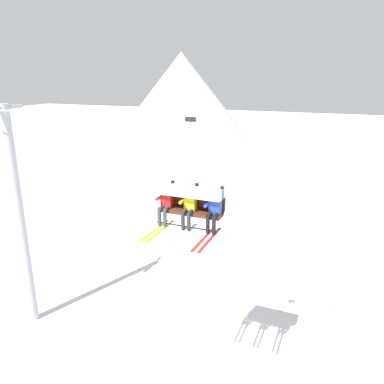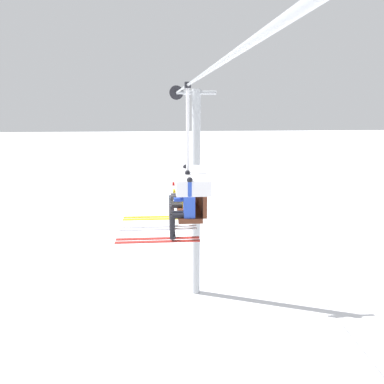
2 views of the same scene
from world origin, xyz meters
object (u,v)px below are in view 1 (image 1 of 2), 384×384
lift_tower_near (20,215)px  skier_blue (214,209)px  skier_yellow (189,206)px  chairlift_chair (192,194)px  skier_red (165,202)px

lift_tower_near → skier_blue: size_ratio=5.35×
skier_yellow → skier_blue: size_ratio=1.00×
lift_tower_near → skier_yellow: bearing=-7.0°
chairlift_chair → skier_blue: 0.82m
skier_red → skier_yellow: same height
lift_tower_near → skier_red: lift_tower_near is taller
chairlift_chair → skier_yellow: size_ratio=1.78×
skier_blue → chairlift_chair: bearing=163.9°
skier_red → skier_yellow: bearing=0.0°
skier_yellow → skier_red: bearing=180.0°
chairlift_chair → skier_yellow: 0.36m
chairlift_chair → skier_red: bearing=-163.8°
lift_tower_near → skier_red: 7.11m
lift_tower_near → skier_yellow: lift_tower_near is taller
skier_yellow → skier_blue: 0.74m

